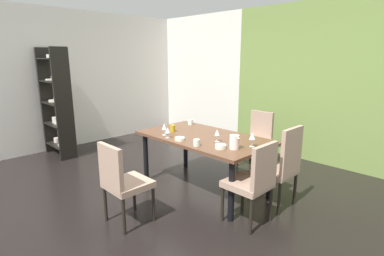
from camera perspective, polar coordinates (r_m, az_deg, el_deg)
The scene contains 20 objects.
ground_plane at distance 4.16m, azimuth -6.61°, elevation -12.56°, with size 6.26×5.73×0.02m, color black.
back_panel_interior at distance 7.08m, azimuth 1.48°, elevation 9.79°, with size 2.37×0.10×2.71m, color silver.
garden_window_panel at distance 5.40m, azimuth 26.24°, elevation 7.29°, with size 3.89×0.10×2.71m, color olive.
left_interior_panel at distance 6.48m, azimuth -24.14°, elevation 8.30°, with size 0.10×5.73×2.71m, color silver.
dining_table at distance 4.07m, azimuth 2.33°, elevation -2.67°, with size 1.80×1.01×0.76m.
chair_head_far at distance 5.11m, azimuth 12.28°, elevation -1.50°, with size 0.44×0.45×0.92m.
chair_right_far at distance 3.77m, azimuth 16.68°, elevation -6.62°, with size 0.44×0.44×1.02m.
chair_right_near at distance 3.32m, azimuth 11.69°, elevation -9.56°, with size 0.44×0.44×0.94m.
chair_head_near at distance 3.35m, azimuth -13.24°, elevation -9.56°, with size 0.44×0.44×0.93m.
display_shelf at distance 5.99m, azimuth -24.46°, elevation 4.28°, with size 0.75×0.30×1.97m.
wine_glass_corner at distance 4.09m, azimuth -5.30°, elevation 0.25°, with size 0.07×0.07×0.17m.
wine_glass_near_shelf at distance 3.95m, azimuth -4.66°, elevation -0.48°, with size 0.07×0.07×0.14m.
wine_glass_east at distance 3.61m, azimuth 11.44°, elevation -1.52°, with size 0.08×0.08×0.18m.
wine_glass_near_window at distance 3.77m, azimuth 4.82°, elevation -0.90°, with size 0.07×0.07×0.16m.
serving_bowl_left at distance 3.85m, azimuth -2.32°, elevation -2.08°, with size 0.13×0.13×0.04m, color #EEEFCE.
serving_bowl_rear at distance 3.51m, azimuth 5.47°, elevation -3.53°, with size 0.13×0.13×0.05m, color white.
cup_west at distance 4.30m, azimuth -3.70°, elevation -0.04°, with size 0.07×0.07×0.10m, color #B5921D.
cup_north at distance 4.72m, azimuth -0.31°, elevation 1.13°, with size 0.08×0.08×0.08m, color white.
cup_front at distance 3.60m, azimuth 0.87°, elevation -2.81°, with size 0.08×0.08×0.08m, color silver.
pitcher_center at distance 3.50m, azimuth 8.09°, elevation -2.65°, with size 0.13×0.11×0.17m.
Camera 1 is at (2.98, -2.26, 1.81)m, focal length 28.00 mm.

